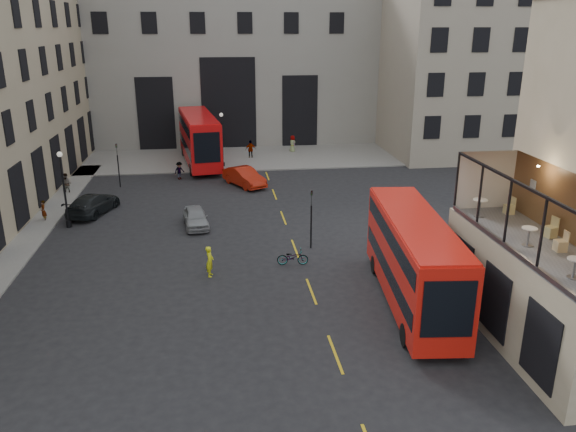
{
  "coord_description": "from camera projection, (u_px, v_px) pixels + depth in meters",
  "views": [
    {
      "loc": [
        -6.71,
        -20.29,
        13.31
      ],
      "look_at": [
        -2.76,
        9.65,
        3.0
      ],
      "focal_mm": 35.0,
      "sensor_mm": 36.0,
      "label": 1
    }
  ],
  "objects": [
    {
      "name": "pedestrian_a",
      "position": [
        67.0,
        184.0,
        46.23
      ],
      "size": [
        0.99,
        0.85,
        1.76
      ],
      "primitive_type": "imported",
      "rotation": [
        0.0,
        0.0,
        -0.23
      ],
      "color": "gray",
      "rests_on": "ground"
    },
    {
      "name": "cafe_table_mid",
      "position": [
        529.0,
        234.0,
        23.18
      ],
      "size": [
        0.63,
        0.63,
        0.79
      ],
      "color": "white",
      "rests_on": "cafe_floor"
    },
    {
      "name": "pedestrian_c",
      "position": [
        251.0,
        150.0,
        58.57
      ],
      "size": [
        1.16,
        0.55,
        1.93
      ],
      "primitive_type": "imported",
      "rotation": [
        0.0,
        0.0,
        3.21
      ],
      "color": "gray",
      "rests_on": "ground"
    },
    {
      "name": "host_frontage",
      "position": [
        529.0,
        295.0,
        24.25
      ],
      "size": [
        3.0,
        11.0,
        4.5
      ],
      "primitive_type": "cube",
      "color": "tan",
      "rests_on": "ground"
    },
    {
      "name": "traffic_light_far",
      "position": [
        118.0,
        160.0,
        47.8
      ],
      "size": [
        0.16,
        0.2,
        3.8
      ],
      "color": "black",
      "rests_on": "ground"
    },
    {
      "name": "cafe_chair_c",
      "position": [
        551.0,
        231.0,
        24.22
      ],
      "size": [
        0.53,
        0.53,
        0.9
      ],
      "color": "#D2BE79",
      "rests_on": "cafe_floor"
    },
    {
      "name": "pedestrian_d",
      "position": [
        292.0,
        144.0,
        61.5
      ],
      "size": [
        0.92,
        1.07,
        1.86
      ],
      "primitive_type": "imported",
      "rotation": [
        0.0,
        0.0,
        2.0
      ],
      "color": "gray",
      "rests_on": "ground"
    },
    {
      "name": "bicycle",
      "position": [
        293.0,
        257.0,
        32.69
      ],
      "size": [
        1.87,
        0.81,
        0.95
      ],
      "primitive_type": "imported",
      "rotation": [
        0.0,
        0.0,
        1.47
      ],
      "color": "gray",
      "rests_on": "ground"
    },
    {
      "name": "pedestrian_b",
      "position": [
        179.0,
        171.0,
        50.72
      ],
      "size": [
        1.19,
        1.13,
        1.62
      ],
      "primitive_type": "imported",
      "rotation": [
        0.0,
        0.0,
        0.69
      ],
      "color": "gray",
      "rests_on": "ground"
    },
    {
      "name": "pavement_far",
      "position": [
        222.0,
        158.0,
        59.06
      ],
      "size": [
        40.0,
        12.0,
        0.12
      ],
      "primitive_type": "cube",
      "color": "slate",
      "rests_on": "ground"
    },
    {
      "name": "gateway",
      "position": [
        226.0,
        60.0,
        65.54
      ],
      "size": [
        35.0,
        10.6,
        18.0
      ],
      "color": "gray",
      "rests_on": "ground"
    },
    {
      "name": "car_c",
      "position": [
        93.0,
        204.0,
        41.54
      ],
      "size": [
        3.7,
        5.62,
        1.51
      ],
      "primitive_type": "imported",
      "rotation": [
        0.0,
        0.0,
        2.81
      ],
      "color": "black",
      "rests_on": "ground"
    },
    {
      "name": "cyclist",
      "position": [
        210.0,
        261.0,
        31.1
      ],
      "size": [
        0.52,
        0.7,
        1.76
      ],
      "primitive_type": "imported",
      "rotation": [
        0.0,
        0.0,
        1.42
      ],
      "color": "yellow",
      "rests_on": "ground"
    },
    {
      "name": "cafe_floor",
      "position": [
        537.0,
        245.0,
        23.51
      ],
      "size": [
        3.0,
        10.0,
        0.1
      ],
      "primitive_type": "cube",
      "color": "slate",
      "rests_on": "host_frontage"
    },
    {
      "name": "cafe_chair_b",
      "position": [
        561.0,
        245.0,
        22.71
      ],
      "size": [
        0.46,
        0.46,
        0.86
      ],
      "color": "#D4B27A",
      "rests_on": "cafe_floor"
    },
    {
      "name": "bus_near",
      "position": [
        413.0,
        257.0,
        27.53
      ],
      "size": [
        3.69,
        11.49,
        4.51
      ],
      "color": "red",
      "rests_on": "ground"
    },
    {
      "name": "pedestrian_e",
      "position": [
        43.0,
        211.0,
        39.81
      ],
      "size": [
        0.57,
        0.67,
        1.55
      ],
      "primitive_type": "imported",
      "rotation": [
        0.0,
        0.0,
        5.13
      ],
      "color": "gray",
      "rests_on": "ground"
    },
    {
      "name": "traffic_light_near",
      "position": [
        311.0,
        211.0,
        34.52
      ],
      "size": [
        0.16,
        0.2,
        3.8
      ],
      "color": "black",
      "rests_on": "ground"
    },
    {
      "name": "ground",
      "position": [
        381.0,
        351.0,
        24.17
      ],
      "size": [
        140.0,
        140.0,
        0.0
      ],
      "primitive_type": "plane",
      "color": "black",
      "rests_on": "ground"
    },
    {
      "name": "building_right",
      "position": [
        459.0,
        53.0,
        60.79
      ],
      "size": [
        16.6,
        18.6,
        20.0
      ],
      "color": "gray",
      "rests_on": "ground"
    },
    {
      "name": "cafe_chair_d",
      "position": [
        509.0,
        209.0,
        27.2
      ],
      "size": [
        0.42,
        0.42,
        0.84
      ],
      "color": "#CDB976",
      "rests_on": "cafe_floor"
    },
    {
      "name": "bus_far",
      "position": [
        199.0,
        137.0,
        55.64
      ],
      "size": [
        4.46,
        12.76,
        4.99
      ],
      "color": "red",
      "rests_on": "ground"
    },
    {
      "name": "cafe_table_near",
      "position": [
        575.0,
        265.0,
        20.22
      ],
      "size": [
        0.61,
        0.61,
        0.76
      ],
      "color": "beige",
      "rests_on": "cafe_floor"
    },
    {
      "name": "cafe_table_far",
      "position": [
        480.0,
        205.0,
        26.73
      ],
      "size": [
        0.68,
        0.68,
        0.85
      ],
      "color": "white",
      "rests_on": "cafe_floor"
    },
    {
      "name": "street_lamp_b",
      "position": [
        222.0,
        143.0,
        54.55
      ],
      "size": [
        0.36,
        0.36,
        5.33
      ],
      "color": "black",
      "rests_on": "ground"
    },
    {
      "name": "street_lamp_a",
      "position": [
        65.0,
        194.0,
        38.18
      ],
      "size": [
        0.36,
        0.36,
        5.33
      ],
      "color": "black",
      "rests_on": "ground"
    },
    {
      "name": "car_b",
      "position": [
        244.0,
        177.0,
        48.69
      ],
      "size": [
        3.8,
        5.06,
        1.6
      ],
      "primitive_type": "imported",
      "rotation": [
        0.0,
        0.0,
        0.5
      ],
      "color": "#A41A0A",
      "rests_on": "ground"
    },
    {
      "name": "car_a",
      "position": [
        196.0,
        217.0,
        38.88
      ],
      "size": [
        2.06,
        4.06,
        1.33
      ],
      "primitive_type": "imported",
      "rotation": [
        0.0,
        0.0,
        0.13
      ],
      "color": "gray",
      "rests_on": "ground"
    }
  ]
}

